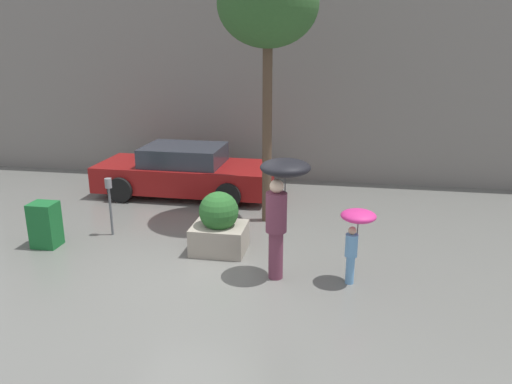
{
  "coord_description": "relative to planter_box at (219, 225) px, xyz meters",
  "views": [
    {
      "loc": [
        2.42,
        -7.7,
        3.95
      ],
      "look_at": [
        0.79,
        1.6,
        1.05
      ],
      "focal_mm": 35.0,
      "sensor_mm": 36.0,
      "label": 1
    }
  ],
  "objects": [
    {
      "name": "parking_meter",
      "position": [
        -2.43,
        0.43,
        0.36
      ],
      "size": [
        0.14,
        0.14,
        1.23
      ],
      "color": "#595B60",
      "rests_on": "ground"
    },
    {
      "name": "planter_box",
      "position": [
        0.0,
        0.0,
        0.0
      ],
      "size": [
        1.03,
        0.86,
        1.2
      ],
      "color": "#9E9384",
      "rests_on": "ground"
    },
    {
      "name": "newspaper_box",
      "position": [
        -3.44,
        -0.35,
        -0.08
      ],
      "size": [
        0.5,
        0.44,
        0.9
      ],
      "color": "#19662D",
      "rests_on": "ground"
    },
    {
      "name": "person_adult",
      "position": [
        1.3,
        -0.88,
        0.97
      ],
      "size": [
        0.83,
        0.83,
        2.08
      ],
      "rotation": [
        0.0,
        0.0,
        0.64
      ],
      "color": "brown",
      "rests_on": "ground"
    },
    {
      "name": "ground_plane",
      "position": [
        -0.17,
        -0.99,
        -0.53
      ],
      "size": [
        40.0,
        40.0,
        0.0
      ],
      "primitive_type": "plane",
      "color": "slate"
    },
    {
      "name": "street_tree",
      "position": [
        0.64,
        1.86,
        4.05
      ],
      "size": [
        2.06,
        2.06,
        5.51
      ],
      "color": "brown",
      "rests_on": "ground"
    },
    {
      "name": "person_child",
      "position": [
        2.54,
        -0.89,
        0.46
      ],
      "size": [
        0.58,
        0.58,
        1.29
      ],
      "rotation": [
        0.0,
        0.0,
        0.41
      ],
      "color": "#669ED1",
      "rests_on": "ground"
    },
    {
      "name": "parked_car_near",
      "position": [
        -1.79,
        3.45,
        0.08
      ],
      "size": [
        4.52,
        2.09,
        1.31
      ],
      "rotation": [
        0.0,
        0.0,
        1.56
      ],
      "color": "maroon",
      "rests_on": "ground"
    },
    {
      "name": "building_facade",
      "position": [
        -0.17,
        5.51,
        2.47
      ],
      "size": [
        18.0,
        0.3,
        6.0
      ],
      "color": "gray",
      "rests_on": "ground"
    }
  ]
}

